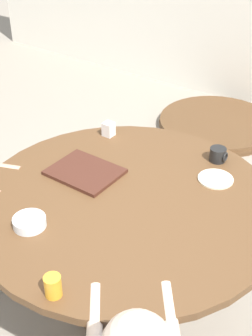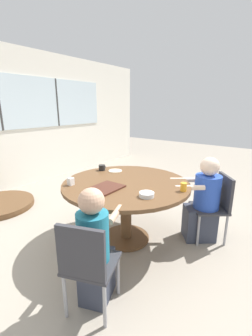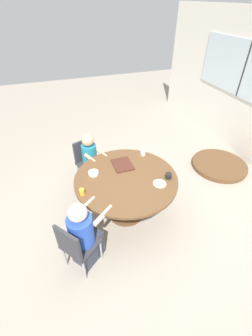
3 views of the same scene
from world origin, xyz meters
The scene contains 13 objects.
ground_plane centered at (0.00, 0.00, 0.00)m, with size 16.00×16.00×0.00m, color gray.
dining_table centered at (0.00, 0.00, 0.64)m, with size 1.54×1.54×0.78m.
chair_for_woman_green_shirt centered at (-1.07, -0.41, 0.51)m, with size 0.52×0.52×0.85m.
chair_for_man_blue_shirt centered at (0.70, -0.90, 0.51)m, with size 0.56×0.56×0.85m.
person_woman_green_shirt centered at (-0.91, -0.35, 0.50)m, with size 0.54×0.42×1.07m.
person_man_blue_shirt centered at (0.60, -0.77, 0.49)m, with size 0.59×0.64×1.08m.
food_tray_dark centered at (-0.31, 0.05, 0.79)m, with size 0.37×0.29×0.02m.
coffee_mug centered at (0.21, 0.59, 0.82)m, with size 0.10×0.09×0.08m.
juice_glass centered at (0.14, -0.68, 0.82)m, with size 0.07×0.07×0.09m.
milk_carton_small centered at (-0.47, 0.46, 0.82)m, with size 0.06×0.06×0.09m.
bowl_white_shallow centered at (-0.23, -0.44, 0.80)m, with size 0.15×0.15×0.05m.
plate_tortillas centered at (0.29, 0.41, 0.78)m, with size 0.19×0.19×0.01m.
folded_table_stack centered at (-0.56, 2.30, 0.04)m, with size 1.14×1.14×0.09m.
Camera 3 is at (2.41, -0.84, 2.93)m, focal length 24.00 mm.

